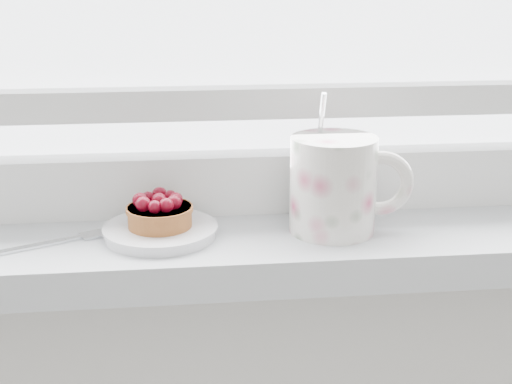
{
  "coord_description": "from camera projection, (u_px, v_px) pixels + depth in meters",
  "views": [
    {
      "loc": [
        -0.07,
        1.16,
        1.22
      ],
      "look_at": [
        0.01,
        1.88,
        0.99
      ],
      "focal_mm": 50.0,
      "sensor_mm": 36.0,
      "label": 1
    }
  ],
  "objects": [
    {
      "name": "raspberry_tart",
      "position": [
        160.0,
        212.0,
        0.76
      ],
      "size": [
        0.07,
        0.07,
        0.04
      ],
      "color": "brown",
      "rests_on": "saucer"
    },
    {
      "name": "floral_mug",
      "position": [
        336.0,
        183.0,
        0.77
      ],
      "size": [
        0.14,
        0.11,
        0.15
      ],
      "color": "silver",
      "rests_on": "windowsill"
    },
    {
      "name": "fork",
      "position": [
        51.0,
        243.0,
        0.75
      ],
      "size": [
        0.17,
        0.09,
        0.0
      ],
      "color": "silver",
      "rests_on": "windowsill"
    },
    {
      "name": "saucer",
      "position": [
        160.0,
        231.0,
        0.77
      ],
      "size": [
        0.12,
        0.12,
        0.01
      ],
      "primitive_type": "cylinder",
      "color": "silver",
      "rests_on": "windowsill"
    }
  ]
}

